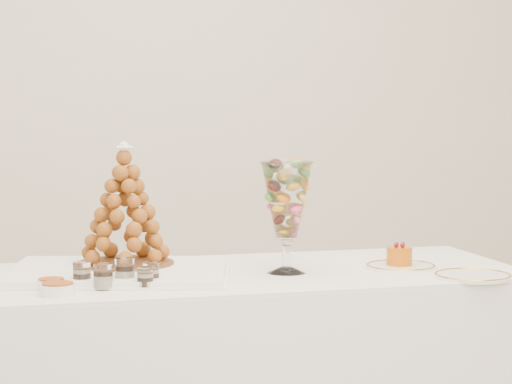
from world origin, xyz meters
name	(u,v)px	position (x,y,z in m)	size (l,w,h in m)	color
buffet_table	(232,382)	(-0.07, 0.30, 0.35)	(1.83, 0.76, 0.69)	white
lace_tray	(117,272)	(-0.42, 0.35, 0.70)	(0.65, 0.49, 0.02)	white
macaron_vase	(287,201)	(0.09, 0.25, 0.91)	(0.16, 0.16, 0.34)	white
cake_plate	(401,267)	(0.46, 0.23, 0.70)	(0.22, 0.22, 0.01)	white
spare_plate	(473,276)	(0.60, 0.01, 0.70)	(0.23, 0.23, 0.01)	white
verrine_a	(82,274)	(-0.54, 0.20, 0.73)	(0.05, 0.05, 0.07)	white
verrine_b	(125,272)	(-0.42, 0.18, 0.73)	(0.06, 0.06, 0.08)	white
verrine_c	(151,274)	(-0.35, 0.16, 0.72)	(0.05, 0.05, 0.06)	white
verrine_d	(103,277)	(-0.49, 0.12, 0.73)	(0.05, 0.05, 0.07)	white
verrine_e	(145,278)	(-0.38, 0.10, 0.72)	(0.05, 0.05, 0.06)	white
ramekin_back	(51,284)	(-0.63, 0.18, 0.70)	(0.08, 0.08, 0.03)	white
ramekin_front	(58,289)	(-0.62, 0.08, 0.71)	(0.10, 0.10, 0.03)	white
croquembouche	(125,205)	(-0.39, 0.42, 0.90)	(0.32, 0.32, 0.38)	brown
mousse_cake	(399,256)	(0.46, 0.24, 0.73)	(0.08, 0.08, 0.07)	#C35A09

